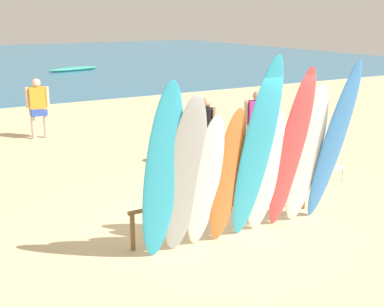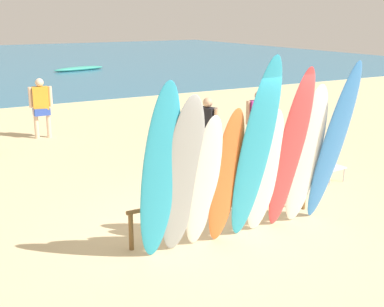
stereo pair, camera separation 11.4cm
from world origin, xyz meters
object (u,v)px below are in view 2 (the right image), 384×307
(surfboard_red_6, at_px, (291,151))
(beach_chair_striped, at_px, (313,141))
(beachgoer_by_water, at_px, (208,128))
(beach_chair_blue, at_px, (258,151))
(surfboard_orange_3, at_px, (226,178))
(surfboard_white_7, at_px, (306,156))
(surfboard_grey_1, at_px, (182,178))
(surfboard_rack, at_px, (226,199))
(surfboard_blue_8, at_px, (333,144))
(distant_boat, at_px, (79,69))
(surfboard_white_2, at_px, (204,184))
(beachgoer_near_rack, at_px, (259,120))
(surfboard_teal_4, at_px, (255,152))
(beachgoer_photographing, at_px, (41,104))
(surfboard_white_5, at_px, (265,172))
(beach_chair_red, at_px, (324,159))
(surfboard_teal_0, at_px, (160,175))

(surfboard_red_6, relative_size, beach_chair_striped, 3.22)
(beachgoer_by_water, xyz_separation_m, beach_chair_blue, (0.87, -0.69, -0.48))
(surfboard_orange_3, xyz_separation_m, surfboard_white_7, (1.47, -0.02, 0.12))
(surfboard_grey_1, xyz_separation_m, surfboard_red_6, (1.86, -0.00, 0.12))
(beach_chair_blue, bearing_deg, surfboard_rack, -117.48)
(surfboard_blue_8, bearing_deg, distant_boat, 78.30)
(surfboard_blue_8, bearing_deg, surfboard_white_2, 173.67)
(surfboard_orange_3, height_order, beachgoer_by_water, surfboard_orange_3)
(surfboard_blue_8, relative_size, beachgoer_near_rack, 1.71)
(surfboard_teal_4, bearing_deg, surfboard_blue_8, -3.68)
(beachgoer_near_rack, bearing_deg, surfboard_orange_3, 66.89)
(beachgoer_photographing, xyz_separation_m, beach_chair_striped, (5.00, -5.25, -0.51))
(surfboard_grey_1, distance_m, surfboard_red_6, 1.86)
(beachgoer_photographing, height_order, beach_chair_blue, beachgoer_photographing)
(beachgoer_near_rack, relative_size, distant_boat, 0.48)
(surfboard_white_5, bearing_deg, beach_chair_red, 33.53)
(surfboard_orange_3, xyz_separation_m, beachgoer_by_water, (1.86, 3.57, -0.15))
(beachgoer_by_water, relative_size, beach_chair_striped, 1.88)
(surfboard_rack, xyz_separation_m, beachgoer_photographing, (-0.98, 7.67, 0.45))
(beach_chair_blue, bearing_deg, distant_boat, 100.47)
(surfboard_orange_3, relative_size, surfboard_red_6, 0.80)
(surfboard_teal_4, distance_m, surfboard_white_5, 0.51)
(surfboard_teal_0, distance_m, surfboard_white_2, 0.75)
(surfboard_teal_4, xyz_separation_m, beachgoer_by_water, (1.45, 3.69, -0.51))
(surfboard_orange_3, relative_size, beach_chair_blue, 2.60)
(surfboard_white_7, relative_size, beachgoer_near_rack, 1.48)
(surfboard_teal_0, distance_m, surfboard_red_6, 2.20)
(surfboard_grey_1, height_order, surfboard_teal_4, surfboard_teal_4)
(surfboard_white_7, height_order, beach_chair_blue, surfboard_white_7)
(surfboard_white_7, bearing_deg, surfboard_blue_8, -11.71)
(beach_chair_blue, bearing_deg, surfboard_grey_1, -121.83)
(beachgoer_near_rack, height_order, distant_boat, beachgoer_near_rack)
(beachgoer_by_water, bearing_deg, surfboard_blue_8, -14.82)
(beach_chair_red, bearing_deg, beachgoer_photographing, 117.92)
(surfboard_white_2, distance_m, surfboard_orange_3, 0.38)
(surfboard_white_2, bearing_deg, surfboard_red_6, -0.68)
(surfboard_blue_8, xyz_separation_m, beachgoer_photographing, (-2.51, 8.36, -0.40))
(surfboard_grey_1, relative_size, beach_chair_striped, 2.94)
(surfboard_red_6, xyz_separation_m, beach_chair_striped, (3.28, 3.03, -0.88))
(beachgoer_by_water, distance_m, beach_chair_striped, 2.64)
(surfboard_orange_3, bearing_deg, beachgoer_near_rack, 44.25)
(surfboard_teal_4, relative_size, beachgoer_near_rack, 1.80)
(beach_chair_red, bearing_deg, surfboard_white_7, -144.75)
(beach_chair_red, height_order, distant_boat, beach_chair_red)
(beachgoer_by_water, height_order, beach_chair_blue, beachgoer_by_water)
(surfboard_rack, height_order, surfboard_white_2, surfboard_white_2)
(beach_chair_red, xyz_separation_m, distant_boat, (2.08, 22.85, -0.31))
(surfboard_teal_0, bearing_deg, distant_boat, 74.67)
(surfboard_grey_1, distance_m, beachgoer_near_rack, 5.38)
(surfboard_white_5, xyz_separation_m, beach_chair_blue, (2.03, 2.86, -0.59))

